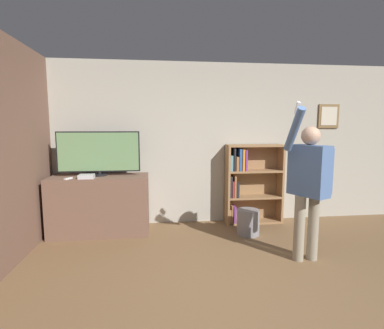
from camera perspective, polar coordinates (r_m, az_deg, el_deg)
ground_plane at (r=2.93m, az=12.18°, el=-27.18°), size 14.00×14.00×0.00m
wall_back at (r=5.12m, az=2.56°, el=3.95°), size 7.00×0.09×2.70m
wall_side_brick at (r=4.03m, az=-31.83°, el=1.94°), size 0.06×4.34×2.70m
tv_ledge at (r=4.88m, az=-17.08°, el=-7.32°), size 1.47×0.62×0.89m
television at (r=4.79m, az=-17.34°, el=2.16°), size 1.24×0.22×0.68m
game_console at (r=4.63m, az=-19.46°, el=-2.16°), size 0.22×0.16×0.06m
remote_loose at (r=4.66m, az=-22.52°, el=-2.48°), size 0.10×0.14×0.02m
bookshelf at (r=5.19m, az=10.65°, el=-3.29°), size 0.97×0.28×1.35m
person at (r=3.87m, az=21.35°, el=-2.80°), size 0.61×0.57×1.92m
waste_bin at (r=4.74m, az=10.64°, el=-10.72°), size 0.35×0.35×0.39m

